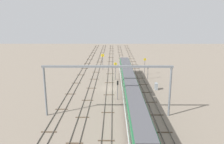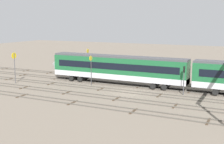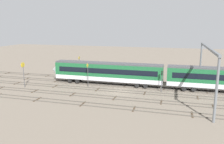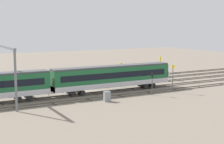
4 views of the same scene
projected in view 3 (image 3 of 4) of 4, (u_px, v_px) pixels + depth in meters
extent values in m
plane|color=gray|center=(120.00, 91.00, 45.51)|extent=(189.94, 189.94, 0.00)
cube|color=#59544C|center=(130.00, 80.00, 54.64)|extent=(173.94, 0.07, 0.16)
cube|color=#59544C|center=(129.00, 81.00, 53.28)|extent=(173.94, 0.07, 0.16)
cube|color=#473828|center=(199.00, 85.00, 49.85)|extent=(0.24, 2.40, 0.08)
cube|color=#473828|center=(170.00, 84.00, 51.50)|extent=(0.24, 2.40, 0.08)
cube|color=#473828|center=(142.00, 82.00, 53.14)|extent=(0.24, 2.40, 0.08)
cube|color=#473828|center=(117.00, 80.00, 54.79)|extent=(0.24, 2.40, 0.08)
cube|color=#473828|center=(92.00, 78.00, 56.43)|extent=(0.24, 2.40, 0.08)
cube|color=#473828|center=(70.00, 77.00, 58.08)|extent=(0.24, 2.40, 0.08)
cube|color=#473828|center=(48.00, 76.00, 59.72)|extent=(0.24, 2.40, 0.08)
cube|color=#473828|center=(27.00, 74.00, 61.37)|extent=(0.24, 2.40, 0.08)
cube|color=#473828|center=(8.00, 73.00, 63.01)|extent=(0.24, 2.40, 0.08)
cube|color=#59544C|center=(126.00, 85.00, 50.40)|extent=(173.94, 0.07, 0.16)
cube|color=#59544C|center=(125.00, 86.00, 49.05)|extent=(173.94, 0.07, 0.16)
cube|color=#473828|center=(207.00, 91.00, 45.35)|extent=(0.24, 2.40, 0.08)
cube|color=#473828|center=(164.00, 88.00, 47.54)|extent=(0.24, 2.40, 0.08)
cube|color=#473828|center=(125.00, 86.00, 49.74)|extent=(0.24, 2.40, 0.08)
cube|color=#473828|center=(90.00, 83.00, 51.93)|extent=(0.24, 2.40, 0.08)
cube|color=#473828|center=(57.00, 81.00, 54.12)|extent=(0.24, 2.40, 0.08)
cube|color=#473828|center=(27.00, 79.00, 56.31)|extent=(0.24, 2.40, 0.08)
cube|color=#59544C|center=(121.00, 90.00, 46.17)|extent=(173.94, 0.07, 0.16)
cube|color=#59544C|center=(120.00, 92.00, 44.82)|extent=(173.94, 0.07, 0.16)
cube|color=#473828|center=(198.00, 97.00, 41.67)|extent=(0.24, 2.40, 0.08)
cube|color=#473828|center=(145.00, 93.00, 44.23)|extent=(0.24, 2.40, 0.08)
cube|color=#473828|center=(98.00, 89.00, 46.78)|extent=(0.24, 2.40, 0.08)
cube|color=#473828|center=(55.00, 86.00, 49.34)|extent=(0.24, 2.40, 0.08)
cube|color=#473828|center=(17.00, 83.00, 51.90)|extent=(0.24, 2.40, 0.08)
cube|color=#59544C|center=(116.00, 97.00, 41.94)|extent=(173.94, 0.07, 0.16)
cube|color=#59544C|center=(114.00, 99.00, 40.59)|extent=(173.94, 0.07, 0.16)
cube|color=#473828|center=(213.00, 107.00, 36.89)|extent=(0.24, 2.40, 0.08)
cube|color=#473828|center=(161.00, 102.00, 39.08)|extent=(0.24, 2.40, 0.08)
cube|color=#473828|center=(115.00, 98.00, 41.27)|extent=(0.24, 2.40, 0.08)
cube|color=#473828|center=(73.00, 94.00, 43.47)|extent=(0.24, 2.40, 0.08)
cube|color=#473828|center=(35.00, 91.00, 45.66)|extent=(0.24, 2.40, 0.08)
cube|color=#473828|center=(0.00, 88.00, 47.85)|extent=(0.24, 2.40, 0.08)
cube|color=#59544C|center=(109.00, 105.00, 37.71)|extent=(173.94, 0.07, 0.16)
cube|color=#59544C|center=(106.00, 108.00, 36.36)|extent=(173.94, 0.07, 0.16)
cube|color=#473828|center=(192.00, 115.00, 33.59)|extent=(0.24, 2.40, 0.08)
cube|color=#473828|center=(134.00, 109.00, 35.89)|extent=(0.24, 2.40, 0.08)
cube|color=#473828|center=(83.00, 104.00, 38.19)|extent=(0.24, 2.40, 0.08)
cube|color=#473828|center=(37.00, 99.00, 40.50)|extent=(0.24, 2.40, 0.08)
cube|color=#1E6638|center=(108.00, 72.00, 50.24)|extent=(24.00, 2.90, 3.60)
cube|color=silver|center=(108.00, 78.00, 50.51)|extent=(24.00, 2.94, 0.90)
cube|color=#4C4C51|center=(108.00, 63.00, 49.84)|extent=(24.00, 2.50, 0.30)
cube|color=black|center=(109.00, 69.00, 51.53)|extent=(22.00, 0.04, 1.10)
cube|color=black|center=(106.00, 71.00, 48.77)|extent=(22.00, 0.04, 1.10)
cylinder|color=black|center=(146.00, 85.00, 48.42)|extent=(0.90, 2.70, 0.90)
cylinder|color=black|center=(138.00, 84.00, 48.89)|extent=(0.90, 2.70, 0.90)
cylinder|color=black|center=(79.00, 80.00, 52.48)|extent=(0.90, 2.70, 0.90)
cylinder|color=black|center=(72.00, 79.00, 52.96)|extent=(0.90, 2.70, 0.90)
cylinder|color=black|center=(193.00, 88.00, 45.92)|extent=(0.90, 2.70, 0.90)
cylinder|color=black|center=(184.00, 87.00, 46.39)|extent=(0.90, 2.70, 0.90)
cone|color=silver|center=(56.00, 70.00, 53.66)|extent=(1.60, 3.24, 3.24)
cylinder|color=slate|center=(200.00, 64.00, 50.85)|extent=(0.36, 0.36, 8.90)
cylinder|color=slate|center=(216.00, 91.00, 30.08)|extent=(0.36, 0.36, 8.90)
cube|color=slate|center=(209.00, 48.00, 39.53)|extent=(0.40, 22.62, 0.35)
cylinder|color=#4C4C51|center=(88.00, 75.00, 48.53)|extent=(0.12, 0.12, 5.01)
cylinder|color=yellow|center=(88.00, 65.00, 48.11)|extent=(0.05, 0.84, 0.84)
cube|color=black|center=(87.00, 65.00, 48.12)|extent=(0.02, 0.38, 0.12)
cylinder|color=#4C4C51|center=(80.00, 66.00, 58.56)|extent=(0.12, 0.12, 5.19)
cylinder|color=yellow|center=(79.00, 58.00, 58.12)|extent=(0.05, 0.83, 0.83)
cube|color=black|center=(79.00, 58.00, 58.13)|extent=(0.02, 0.37, 0.12)
cylinder|color=#4C4C51|center=(24.00, 75.00, 47.96)|extent=(0.12, 0.12, 5.36)
cylinder|color=yellow|center=(23.00, 65.00, 47.53)|extent=(0.05, 1.08, 1.08)
cube|color=black|center=(23.00, 65.00, 47.54)|extent=(0.02, 0.49, 0.12)
cylinder|color=#4C4C51|center=(98.00, 71.00, 57.73)|extent=(0.14, 0.14, 3.16)
cube|color=black|center=(98.00, 63.00, 57.32)|extent=(0.20, 0.32, 0.90)
sphere|color=yellow|center=(97.00, 62.00, 57.31)|extent=(0.20, 0.20, 0.20)
sphere|color=#262626|center=(97.00, 64.00, 57.39)|extent=(0.20, 0.20, 0.20)
cylinder|color=#4C4C51|center=(162.00, 84.00, 44.94)|extent=(0.14, 0.14, 3.35)
cube|color=black|center=(162.00, 73.00, 44.51)|extent=(0.20, 0.32, 0.90)
sphere|color=green|center=(161.00, 72.00, 44.50)|extent=(0.20, 0.20, 0.20)
sphere|color=#262626|center=(161.00, 74.00, 44.58)|extent=(0.20, 0.20, 0.20)
cube|color=gray|center=(135.00, 76.00, 55.95)|extent=(1.09, 0.65, 1.70)
cube|color=#333333|center=(133.00, 74.00, 56.05)|extent=(0.02, 0.45, 0.24)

